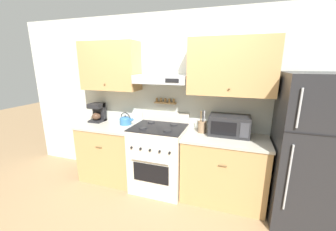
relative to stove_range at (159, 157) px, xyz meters
The scene contains 10 objects.
ground_plane 0.57m from the stove_range, 90.00° to the right, with size 16.00×16.00×0.00m, color #937551.
wall_back 1.00m from the stove_range, 83.19° to the left, with size 5.20×0.46×2.55m.
counter_left 0.84m from the stove_range, behind, with size 0.93×0.62×0.90m.
counter_right 0.93m from the stove_range, ahead, with size 1.10×0.62×0.90m.
stove_range is the anchor object (origin of this frame).
refrigerator 1.93m from the stove_range, ahead, with size 0.80×0.75×1.76m.
tea_kettle 0.80m from the stove_range, 166.96° to the left, with size 0.24×0.18×0.20m.
coffee_maker 1.29m from the stove_range, behind, with size 0.22×0.23×0.30m.
microwave 1.11m from the stove_range, ahead, with size 0.53×0.36×0.27m.
utensil_crock 0.79m from the stove_range, 13.49° to the left, with size 0.12×0.12×0.31m.
Camera 1 is at (1.01, -2.33, 1.85)m, focal length 22.00 mm.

